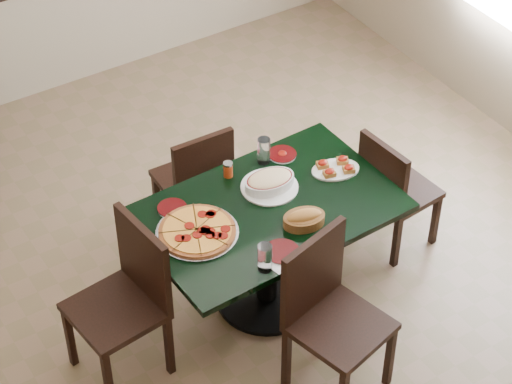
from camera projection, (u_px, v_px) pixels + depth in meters
floor at (255, 298)px, 6.14m from camera, size 5.50×5.50×0.00m
main_table at (268, 231)px, 5.77m from camera, size 1.49×0.99×0.75m
chair_far at (197, 178)px, 6.25m from camera, size 0.42×0.42×0.88m
chair_near at (328, 308)px, 5.33m from camera, size 0.56×0.56×0.99m
chair_right at (392, 188)px, 6.19m from camera, size 0.44×0.44×0.86m
chair_left at (128, 293)px, 5.42m from camera, size 0.51×0.51×0.99m
pepperoni_pizza at (197, 231)px, 5.48m from camera, size 0.46×0.46×0.04m
lasagna_casserole at (269, 182)px, 5.75m from camera, size 0.34×0.34×0.09m
bread_basket at (304, 219)px, 5.52m from camera, size 0.27×0.22×0.10m
bruschetta_platter at (336, 168)px, 5.88m from camera, size 0.34×0.27×0.05m
side_plate_near at (282, 252)px, 5.37m from camera, size 0.20×0.20×0.02m
side_plate_far_r at (282, 154)px, 6.00m from camera, size 0.17×0.17×0.03m
side_plate_far_l at (172, 208)px, 5.64m from camera, size 0.17×0.17×0.02m
napkin_setting at (279, 261)px, 5.32m from camera, size 0.16×0.16×0.01m
water_glass_a at (264, 151)px, 5.91m from camera, size 0.08×0.08×0.17m
water_glass_b at (265, 258)px, 5.23m from camera, size 0.08×0.08×0.17m
pepper_shaker at (228, 169)px, 5.83m from camera, size 0.06×0.06×0.10m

